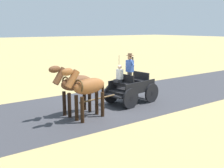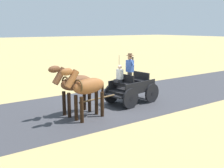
% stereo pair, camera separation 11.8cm
% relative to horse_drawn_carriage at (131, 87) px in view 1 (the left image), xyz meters
% --- Properties ---
extents(ground_plane, '(200.00, 200.00, 0.00)m').
position_rel_horse_drawn_carriage_xyz_m(ground_plane, '(0.55, 0.64, -0.82)').
color(ground_plane, tan).
extents(road_surface, '(5.69, 160.00, 0.01)m').
position_rel_horse_drawn_carriage_xyz_m(road_surface, '(0.55, 0.64, -0.81)').
color(road_surface, '#38383D').
rests_on(road_surface, ground).
extents(horse_drawn_carriage, '(1.73, 4.51, 2.50)m').
position_rel_horse_drawn_carriage_xyz_m(horse_drawn_carriage, '(0.00, 0.00, 0.00)').
color(horse_drawn_carriage, black).
rests_on(horse_drawn_carriage, ground).
extents(horse_near_side, '(0.83, 2.15, 2.21)m').
position_rel_horse_drawn_carriage_xyz_m(horse_near_side, '(-0.86, 2.94, 0.51)').
color(horse_near_side, brown).
rests_on(horse_near_side, ground).
extents(horse_off_side, '(0.82, 2.15, 2.21)m').
position_rel_horse_drawn_carriage_xyz_m(horse_off_side, '(0.01, 3.06, 0.51)').
color(horse_off_side, brown).
rests_on(horse_off_side, ground).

